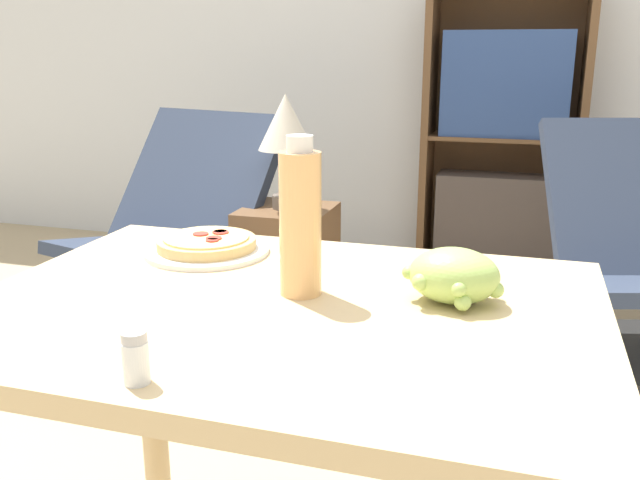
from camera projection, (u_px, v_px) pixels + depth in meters
The scene contains 10 objects.
wall_back at pixel (437, 15), 3.45m from camera, with size 8.00×0.05×2.60m.
dining_table at pixel (284, 372), 1.11m from camera, with size 1.00×0.72×0.74m.
pizza_on_plate at pixel (207, 246), 1.33m from camera, with size 0.24×0.24×0.04m.
grape_bunch at pixel (455, 276), 1.06m from camera, with size 0.16×0.12×0.09m.
drink_bottle at pixel (300, 221), 1.08m from camera, with size 0.07×0.07×0.26m.
salt_shaker at pixel (136, 358), 0.81m from camera, with size 0.03×0.03×0.07m.
lounge_chair_near at pixel (173, 265), 2.75m from camera, with size 0.85×0.91×0.88m.
bookshelf at pixel (501, 150), 3.35m from camera, with size 0.76×0.30×1.42m.
side_table at pixel (288, 275), 2.68m from camera, with size 0.34×0.34×0.54m.
table_lamp at pixel (286, 128), 2.52m from camera, with size 0.21×0.21×0.43m.
Camera 1 is at (0.48, -1.02, 1.13)m, focal length 38.00 mm.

